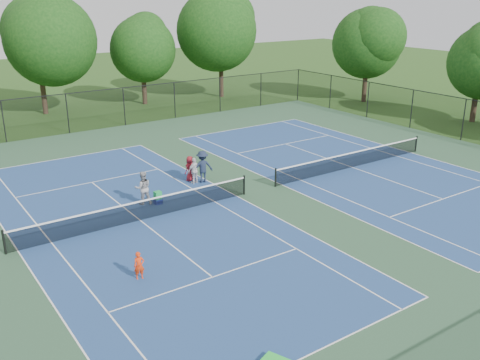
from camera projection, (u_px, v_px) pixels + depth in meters
ground at (260, 191)px, 28.75m from camera, size 140.00×140.00×0.00m
court_pad at (260, 190)px, 28.75m from camera, size 36.00×36.00×0.01m
tennis_court_left at (140, 219)px, 24.97m from camera, size 12.00×23.83×1.07m
tennis_court_right at (352, 166)px, 32.48m from camera, size 12.00×23.83×1.07m
perimeter_fence at (260, 162)px, 28.22m from camera, size 36.08×36.08×3.02m
tree_back_b at (36, 36)px, 44.55m from camera, size 7.60×7.60×10.03m
tree_back_c at (142, 45)px, 48.97m from camera, size 6.00×6.00×8.40m
tree_back_d at (221, 27)px, 52.04m from camera, size 7.80×7.80×10.37m
tree_side_e at (368, 40)px, 50.00m from camera, size 6.60×6.60×8.87m
child_player at (139, 266)px, 19.78m from camera, size 0.44×0.34×1.09m
instructor at (143, 188)px, 26.66m from camera, size 0.98×0.85×1.73m
bystander_a at (195, 171)px, 29.60m from camera, size 0.91×0.47×1.48m
bystander_b at (202, 167)px, 29.72m from camera, size 1.31×0.95×1.82m
bystander_c at (190, 168)px, 30.03m from camera, size 0.82×0.67×1.44m
ball_crate at (158, 201)px, 26.90m from camera, size 0.39×0.32×0.28m
ball_hopper at (158, 195)px, 26.79m from camera, size 0.37×0.31×0.39m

